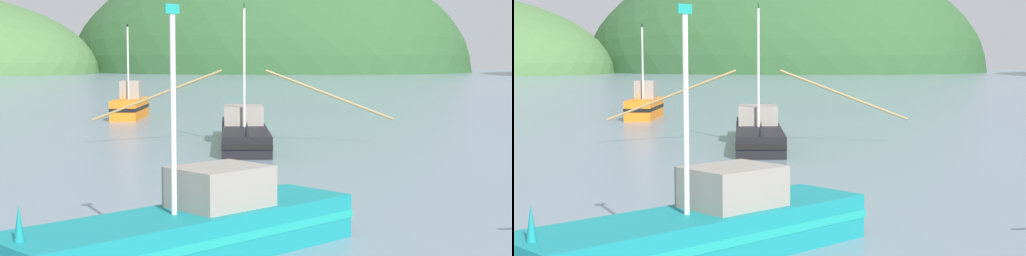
{
  "view_description": "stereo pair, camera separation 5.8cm",
  "coord_description": "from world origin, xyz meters",
  "views": [
    {
      "loc": [
        8.43,
        -6.56,
        4.4
      ],
      "look_at": [
        -0.57,
        24.93,
        1.4
      ],
      "focal_mm": 54.01,
      "sensor_mm": 36.0,
      "label": 1
    },
    {
      "loc": [
        8.48,
        -6.54,
        4.4
      ],
      "look_at": [
        -0.57,
        24.93,
        1.4
      ],
      "focal_mm": 54.01,
      "sensor_mm": 36.0,
      "label": 2
    }
  ],
  "objects": [
    {
      "name": "fishing_boat_orange",
      "position": [
        -15.77,
        44.68,
        0.9
      ],
      "size": [
        3.55,
        6.76,
        6.79
      ],
      "rotation": [
        0.0,
        0.0,
        4.99
      ],
      "color": "orange",
      "rests_on": "ground"
    },
    {
      "name": "fishing_boat_teal",
      "position": [
        2.53,
        8.94,
        0.66
      ],
      "size": [
        6.22,
        8.57,
        5.51
      ],
      "rotation": [
        0.0,
        0.0,
        4.19
      ],
      "color": "#147F84",
      "rests_on": "ground"
    },
    {
      "name": "fishing_boat_black",
      "position": [
        -2.87,
        30.69,
        0.65
      ],
      "size": [
        14.52,
        12.04,
        7.03
      ],
      "rotation": [
        0.0,
        0.0,
        5.03
      ],
      "color": "black",
      "rests_on": "ground"
    },
    {
      "name": "hill_mid_left",
      "position": [
        -56.68,
        232.16,
        0.0
      ],
      "size": [
        127.73,
        102.18,
        74.53
      ],
      "primitive_type": "ellipsoid",
      "color": "#2D562D",
      "rests_on": "ground"
    }
  ]
}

